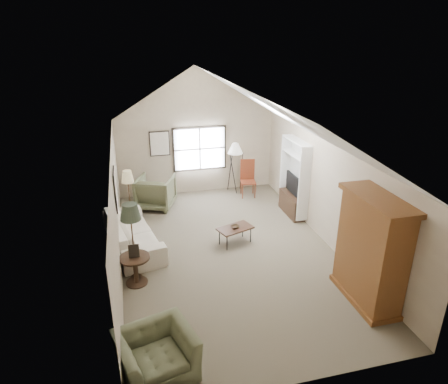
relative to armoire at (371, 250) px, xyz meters
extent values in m
cube|color=#6A5F4C|center=(-2.18, 2.40, -1.10)|extent=(5.00, 8.00, 0.01)
cube|color=tan|center=(-2.18, 6.40, 0.15)|extent=(5.00, 0.01, 2.50)
cube|color=tan|center=(-2.18, -1.60, 0.15)|extent=(5.00, 0.01, 2.50)
cube|color=tan|center=(-4.68, 2.40, 0.15)|extent=(0.01, 8.00, 2.50)
cube|color=tan|center=(0.32, 2.40, 0.15)|extent=(0.01, 8.00, 2.50)
cube|color=black|center=(-2.08, 6.36, 0.35)|extent=(1.72, 0.08, 1.42)
cube|color=black|center=(-4.65, 2.70, 0.65)|extent=(0.68, 0.04, 0.88)
cube|color=black|center=(-3.33, 6.37, 0.60)|extent=(0.62, 0.04, 0.78)
cube|color=brown|center=(0.00, 0.00, 0.00)|extent=(0.60, 1.50, 2.20)
cube|color=white|center=(0.16, 4.00, 0.05)|extent=(0.32, 1.30, 2.10)
cube|color=#382316|center=(0.14, 4.00, -0.80)|extent=(0.34, 1.18, 0.60)
cube|color=black|center=(0.14, 4.00, -0.18)|extent=(0.05, 0.90, 0.55)
imported|color=silver|center=(-4.38, 3.24, -0.73)|extent=(1.47, 2.69, 0.74)
imported|color=#5C6547|center=(-4.18, -0.88, -0.73)|extent=(1.36, 1.26, 0.74)
imported|color=#595D41|center=(-3.61, 5.44, -0.62)|extent=(1.34, 1.36, 0.96)
cube|color=#391E17|center=(-1.91, 2.75, -0.88)|extent=(0.97, 0.74, 0.44)
imported|color=#362716|center=(-1.91, 2.75, -0.64)|extent=(0.26, 0.26, 0.05)
cylinder|color=#342615|center=(-4.38, 1.64, -0.78)|extent=(0.75, 0.75, 0.64)
cube|color=maroon|center=(-0.69, 5.57, -0.51)|extent=(0.52, 0.52, 1.18)
camera|label=1|loc=(-4.32, -5.69, 3.92)|focal=32.00mm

